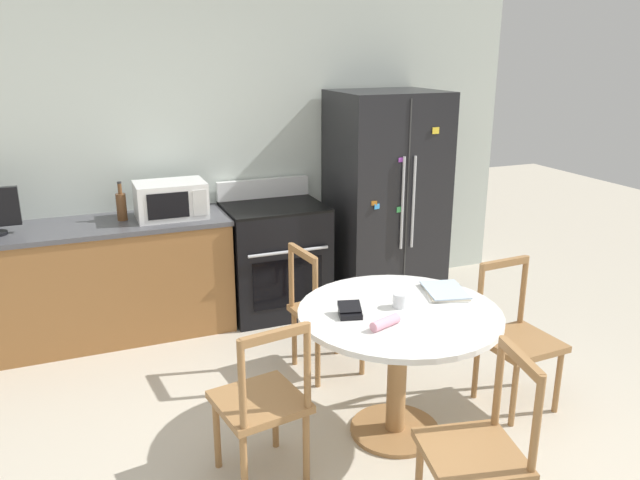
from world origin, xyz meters
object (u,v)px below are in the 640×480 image
microwave (171,200)px  wallet (350,311)px  refrigerator (385,198)px  counter_bottle (121,206)px  candle_glass (400,301)px  dining_chair_right (516,339)px  dining_chair_far (324,312)px  dining_chair_left (262,404)px  dining_chair_near (478,452)px  oven_range (275,258)px

microwave → wallet: (0.62, -1.91, -0.24)m
refrigerator → counter_bottle: refrigerator is taller
refrigerator → microwave: bearing=178.0°
wallet → microwave: bearing=108.1°
microwave → candle_glass: microwave is taller
dining_chair_right → wallet: size_ratio=5.88×
dining_chair_far → microwave: bearing=-150.9°
dining_chair_left → dining_chair_near: bearing=-52.8°
microwave → counter_bottle: (-0.36, 0.05, -0.02)m
counter_bottle → dining_chair_far: counter_bottle is taller
oven_range → counter_bottle: counter_bottle is taller
dining_chair_far → wallet: 0.88m
counter_bottle → dining_chair_far: bearing=-45.4°
microwave → dining_chair_left: bearing=-87.7°
counter_bottle → candle_glass: counter_bottle is taller
dining_chair_far → dining_chair_right: same height
candle_glass → refrigerator: bearing=64.6°
dining_chair_right → wallet: 1.17m
refrigerator → wallet: size_ratio=11.75×
refrigerator → dining_chair_left: size_ratio=2.00×
wallet → counter_bottle: bearing=116.6°
oven_range → microwave: size_ratio=2.09×
dining_chair_near → dining_chair_left: 1.07m
counter_bottle → candle_glass: (1.29, -1.96, -0.21)m
wallet → oven_range: bearing=84.2°
oven_range → dining_chair_left: (-0.73, -2.03, -0.03)m
oven_range → candle_glass: 1.93m
dining_chair_far → wallet: dining_chair_far is taller
dining_chair_left → candle_glass: size_ratio=11.18×
dining_chair_right → candle_glass: dining_chair_right is taller
refrigerator → counter_bottle: 2.17m
counter_bottle → oven_range: bearing=-3.0°
counter_bottle → wallet: (0.98, -1.96, -0.22)m
oven_range → microwave: bearing=179.4°
candle_glass → wallet: 0.31m
microwave → counter_bottle: bearing=171.5°
microwave → dining_chair_far: bearing=-54.4°
dining_chair_right → wallet: (-1.11, 0.03, 0.36)m
microwave → counter_bottle: counter_bottle is taller
counter_bottle → candle_glass: bearing=-56.6°
oven_range → dining_chair_far: (-0.02, -1.11, -0.03)m
candle_glass → wallet: bearing=-179.2°
dining_chair_far → candle_glass: bearing=3.0°
counter_bottle → wallet: bearing=-63.4°
dining_chair_near → wallet: dining_chair_near is taller
refrigerator → dining_chair_far: refrigerator is taller
counter_bottle → dining_chair_left: bearing=-78.2°
oven_range → candle_glass: (0.11, -1.89, 0.33)m
dining_chair_far → dining_chair_near: same height
oven_range → candle_glass: size_ratio=13.39×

